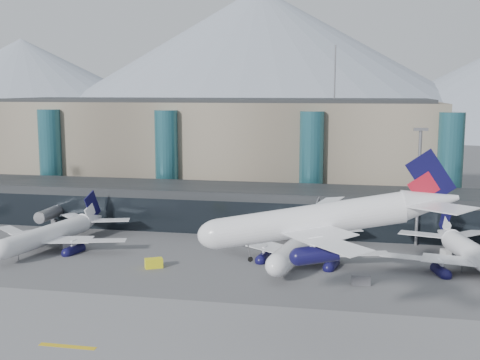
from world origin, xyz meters
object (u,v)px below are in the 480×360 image
(hero_jet, at_px, (336,210))
(veh_a, at_px, (72,246))
(veh_d, at_px, (456,246))
(veh_h, at_px, (154,263))
(lightmast_mid, at_px, (419,180))
(jet_parked_left, at_px, (58,226))
(jet_parked_mid, at_px, (302,237))
(jet_parked_right, at_px, (470,246))
(veh_c, at_px, (361,279))
(veh_g, at_px, (446,253))

(hero_jet, relative_size, veh_a, 10.80)
(hero_jet, relative_size, veh_d, 14.41)
(hero_jet, bearing_deg, veh_h, 135.97)
(veh_d, bearing_deg, veh_h, 147.73)
(lightmast_mid, distance_m, jet_parked_left, 78.44)
(hero_jet, xyz_separation_m, veh_h, (-34.95, 26.26, -16.93))
(hero_jet, xyz_separation_m, veh_d, (23.58, 51.21, -17.12))
(lightmast_mid, bearing_deg, veh_h, -151.94)
(jet_parked_mid, xyz_separation_m, veh_a, (-48.33, -2.72, -3.50))
(jet_parked_mid, bearing_deg, jet_parked_left, 100.29)
(jet_parked_right, distance_m, veh_c, 24.68)
(lightmast_mid, xyz_separation_m, veh_h, (-50.56, -26.95, -13.50))
(hero_jet, bearing_deg, veh_d, 58.16)
(lightmast_mid, xyz_separation_m, veh_d, (7.98, -2.00, -13.70))
(lightmast_mid, distance_m, hero_jet, 55.56)
(veh_g, bearing_deg, veh_a, -103.55)
(veh_g, bearing_deg, lightmast_mid, -167.36)
(jet_parked_mid, height_order, jet_parked_right, jet_parked_mid)
(jet_parked_left, distance_m, jet_parked_right, 84.59)
(veh_c, height_order, veh_h, veh_h)
(jet_parked_left, xyz_separation_m, veh_c, (64.39, -13.75, -3.45))
(jet_parked_left, height_order, veh_d, jet_parked_left)
(veh_a, bearing_deg, jet_parked_left, 141.01)
(jet_parked_mid, distance_m, veh_g, 29.87)
(veh_g, bearing_deg, veh_h, -92.34)
(jet_parked_left, bearing_deg, veh_c, -90.71)
(veh_a, bearing_deg, jet_parked_mid, -4.99)
(veh_a, height_order, veh_c, veh_a)
(lightmast_mid, bearing_deg, jet_parked_mid, -146.37)
(lightmast_mid, bearing_deg, hero_jet, -106.34)
(veh_d, relative_size, veh_h, 0.76)
(jet_parked_right, xyz_separation_m, veh_g, (-3.16, 7.83, -3.72))
(veh_h, bearing_deg, jet_parked_mid, -5.10)
(jet_parked_mid, xyz_separation_m, veh_h, (-27.19, -11.41, -3.53))
(jet_parked_left, xyz_separation_m, veh_a, (4.52, -2.69, -3.41))
(jet_parked_right, bearing_deg, veh_h, 87.14)
(veh_a, height_order, veh_g, veh_a)
(veh_h, bearing_deg, veh_c, -31.37)
(jet_parked_left, height_order, veh_g, jet_parked_left)
(jet_parked_left, xyz_separation_m, veh_d, (84.19, 13.58, -3.64))
(veh_c, bearing_deg, lightmast_mid, 65.50)
(jet_parked_right, height_order, veh_a, jet_parked_right)
(veh_d, distance_m, veh_h, 63.63)
(veh_a, distance_m, veh_h, 22.85)
(veh_d, bearing_deg, hero_jet, -170.08)
(veh_c, bearing_deg, veh_h, 173.95)
(jet_parked_left, xyz_separation_m, veh_g, (81.43, 7.83, -3.68))
(jet_parked_left, bearing_deg, veh_h, -102.58)
(jet_parked_left, relative_size, jet_parked_right, 0.99)
(jet_parked_left, bearing_deg, veh_a, -109.43)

